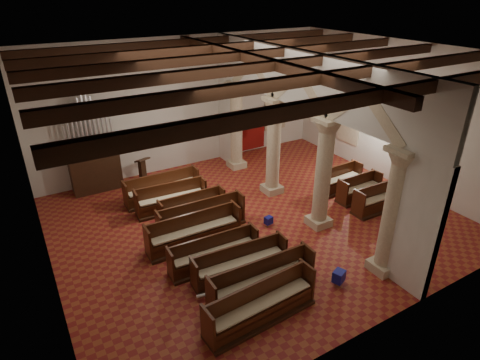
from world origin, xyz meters
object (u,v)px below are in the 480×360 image
(pipe_organ, at_px, (94,160))
(processional_banner, at_px, (272,146))
(nave_pew_0, at_px, (261,309))
(aisle_pew_0, at_px, (378,202))
(lectern, at_px, (143,174))

(pipe_organ, xyz_separation_m, processional_banner, (8.16, -1.28, -0.58))
(pipe_organ, height_order, nave_pew_0, pipe_organ)
(aisle_pew_0, bearing_deg, pipe_organ, 141.95)
(nave_pew_0, bearing_deg, pipe_organ, 97.84)
(processional_banner, relative_size, aisle_pew_0, 1.07)
(processional_banner, height_order, aisle_pew_0, processional_banner)
(pipe_organ, bearing_deg, processional_banner, -8.94)
(lectern, bearing_deg, pipe_organ, 141.34)
(processional_banner, xyz_separation_m, nave_pew_0, (-6.21, -8.52, -0.42))
(nave_pew_0, bearing_deg, aisle_pew_0, 15.86)
(nave_pew_0, bearing_deg, processional_banner, 50.53)
(aisle_pew_0, bearing_deg, nave_pew_0, -159.46)
(pipe_organ, xyz_separation_m, aisle_pew_0, (8.97, -7.35, -1.01))
(processional_banner, distance_m, aisle_pew_0, 6.14)
(processional_banner, bearing_deg, nave_pew_0, -148.50)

